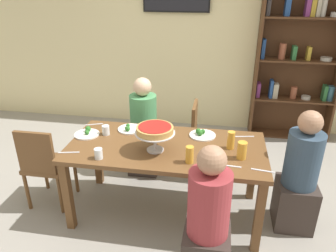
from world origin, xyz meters
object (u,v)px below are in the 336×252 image
(deep_dish_pizza_stand, at_px, (155,131))
(salad_plate_spare, at_px, (130,129))
(bookshelf, at_px, (298,58))
(water_glass_clear_near, at_px, (98,154))
(beer_glass_amber_tall, at_px, (231,140))
(beer_glass_amber_spare, at_px, (242,150))
(salad_plate_near_diner, at_px, (202,134))
(water_glass_clear_far, at_px, (106,130))
(water_glass_clear_spare, at_px, (158,127))
(diner_far_left, at_px, (144,133))
(cutlery_spare_fork, at_px, (230,166))
(dining_table, at_px, (166,154))
(cutlery_fork_far, at_px, (245,137))
(salad_plate_far_diner, at_px, (87,133))
(beer_glass_amber_short, at_px, (190,155))
(diner_head_east, at_px, (299,180))
(diner_near_right, at_px, (207,227))
(cutlery_knife_near, at_px, (94,124))
(chair_far_right, at_px, (204,136))
(cutlery_fork_near, at_px, (263,171))
(cutlery_knife_far, at_px, (69,152))
(chair_head_west, at_px, (45,163))

(deep_dish_pizza_stand, distance_m, salad_plate_spare, 0.53)
(bookshelf, relative_size, water_glass_clear_near, 24.26)
(beer_glass_amber_tall, height_order, beer_glass_amber_spare, beer_glass_amber_tall)
(salad_plate_near_diner, height_order, water_glass_clear_far, water_glass_clear_far)
(salad_plate_near_diner, xyz_separation_m, water_glass_clear_spare, (-0.43, 0.01, 0.03))
(diner_far_left, height_order, cutlery_spare_fork, diner_far_left)
(dining_table, distance_m, bookshelf, 2.53)
(water_glass_clear_spare, relative_size, cutlery_fork_far, 0.56)
(salad_plate_far_diner, height_order, beer_glass_amber_tall, beer_glass_amber_tall)
(salad_plate_far_diner, distance_m, beer_glass_amber_short, 1.09)
(deep_dish_pizza_stand, xyz_separation_m, water_glass_clear_far, (-0.53, 0.23, -0.14))
(diner_head_east, relative_size, salad_plate_near_diner, 4.57)
(bookshelf, distance_m, cutlery_fork_far, 1.91)
(deep_dish_pizza_stand, relative_size, salad_plate_near_diner, 1.39)
(water_glass_clear_far, bearing_deg, diner_near_right, -38.94)
(salad_plate_far_diner, bearing_deg, deep_dish_pizza_stand, -15.33)
(cutlery_knife_near, bearing_deg, chair_far_right, 178.73)
(cutlery_fork_near, distance_m, cutlery_knife_far, 1.63)
(chair_far_right, relative_size, cutlery_knife_near, 4.83)
(diner_near_right, xyz_separation_m, salad_plate_spare, (-0.84, 0.98, 0.26))
(deep_dish_pizza_stand, bearing_deg, salad_plate_far_diner, 164.67)
(beer_glass_amber_tall, distance_m, beer_glass_amber_short, 0.45)
(cutlery_fork_far, height_order, cutlery_knife_far, same)
(chair_head_west, height_order, water_glass_clear_near, chair_head_west)
(deep_dish_pizza_stand, bearing_deg, water_glass_clear_far, 156.72)
(diner_near_right, distance_m, diner_far_left, 1.63)
(chair_head_west, relative_size, cutlery_knife_far, 4.83)
(salad_plate_spare, bearing_deg, diner_far_left, 86.06)
(diner_far_left, relative_size, water_glass_clear_near, 12.61)
(beer_glass_amber_tall, height_order, cutlery_fork_far, beer_glass_amber_tall)
(beer_glass_amber_short, xyz_separation_m, cutlery_spare_fork, (0.33, -0.00, -0.07))
(chair_far_right, height_order, cutlery_fork_near, chair_far_right)
(deep_dish_pizza_stand, bearing_deg, bookshelf, 54.23)
(diner_head_east, relative_size, cutlery_spare_fork, 6.39)
(bookshelf, distance_m, salad_plate_near_diner, 2.14)
(water_glass_clear_near, xyz_separation_m, cutlery_knife_far, (-0.29, 0.05, -0.04))
(salad_plate_spare, bearing_deg, cutlery_fork_far, 1.88)
(diner_far_left, bearing_deg, water_glass_clear_spare, 30.20)
(beer_glass_amber_short, relative_size, cutlery_fork_near, 0.81)
(chair_far_right, distance_m, water_glass_clear_far, 1.14)
(deep_dish_pizza_stand, bearing_deg, beer_glass_amber_short, -25.42)
(diner_far_left, distance_m, salad_plate_spare, 0.52)
(bookshelf, bearing_deg, cutlery_knife_near, -143.17)
(beer_glass_amber_short, bearing_deg, chair_head_west, 173.26)
(salad_plate_far_diner, distance_m, salad_plate_spare, 0.41)
(dining_table, height_order, cutlery_fork_far, cutlery_fork_far)
(chair_far_right, bearing_deg, salad_plate_far_diner, -58.88)
(diner_near_right, relative_size, diner_head_east, 1.00)
(beer_glass_amber_short, distance_m, cutlery_spare_fork, 0.34)
(chair_far_right, bearing_deg, diner_near_right, 5.01)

